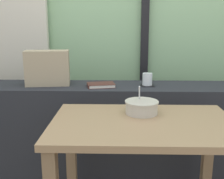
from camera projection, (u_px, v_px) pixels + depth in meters
outdoor_backdrop at (124, 6)px, 2.57m from camera, size 4.80×0.08×2.80m
curtain_left_panel at (17, 22)px, 2.53m from camera, size 0.56×0.06×2.50m
window_divider_post at (145, 17)px, 2.52m from camera, size 0.07×0.05×2.60m
dark_console_ledge at (124, 134)px, 2.18m from camera, size 2.80×0.39×0.79m
breakfast_table at (143, 145)px, 1.51m from camera, size 0.99×0.63×0.73m
coaster_square at (147, 85)px, 2.07m from camera, size 0.10×0.10×0.00m
juice_glass at (147, 80)px, 2.06m from camera, size 0.07×0.07×0.09m
closed_book at (101, 85)px, 2.04m from camera, size 0.22×0.17×0.03m
throw_pillow at (48, 68)px, 2.07m from camera, size 0.33×0.18×0.26m
soup_bowl at (142, 107)px, 1.60m from camera, size 0.19×0.19×0.17m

